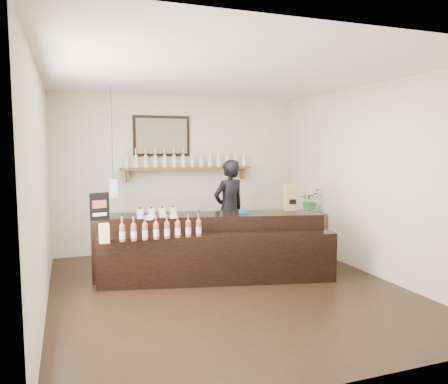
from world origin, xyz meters
name	(u,v)px	position (x,y,z in m)	size (l,w,h in m)	color
ground	(228,289)	(0.00, 0.00, 0.00)	(5.00, 5.00, 0.00)	black
room_shell	(228,161)	(0.00, 0.00, 1.70)	(5.00, 5.00, 5.00)	beige
back_wall_decor	(175,155)	(-0.14, 2.37, 1.75)	(2.66, 0.96, 1.69)	brown
counter	(211,248)	(-0.04, 0.58, 0.43)	(3.32, 1.60, 1.07)	black
promo_sign	(100,206)	(-1.58, 0.68, 1.10)	(0.26, 0.09, 0.37)	black
paper_bag	(291,198)	(1.26, 0.62, 1.11)	(0.20, 0.16, 0.39)	#A2834E
tape_dispenser	(243,210)	(0.47, 0.60, 0.96)	(0.12, 0.05, 0.10)	#1966B5
side_cabinet	(309,233)	(2.00, 1.30, 0.37)	(0.43, 0.55, 0.74)	brown
potted_plant	(310,200)	(2.00, 1.30, 0.96)	(0.38, 0.33, 0.43)	#34702C
shopkeeper	(229,203)	(0.59, 1.55, 0.95)	(0.69, 0.45, 1.89)	black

